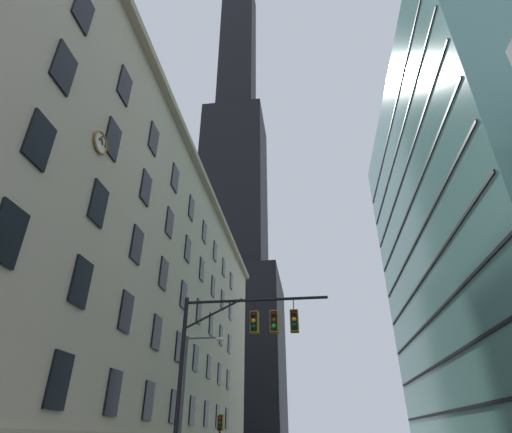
{
  "coord_description": "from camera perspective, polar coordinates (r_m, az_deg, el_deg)",
  "views": [
    {
      "loc": [
        -0.64,
        -13.33,
        1.89
      ],
      "look_at": [
        -3.83,
        10.47,
        15.24
      ],
      "focal_mm": 28.15,
      "sensor_mm": 36.0,
      "label": 1
    }
  ],
  "objects": [
    {
      "name": "traffic_signal_mast",
      "position": [
        19.68,
        -1.53,
        -17.05
      ],
      "size": [
        7.15,
        0.63,
        7.94
      ],
      "color": "black",
      "rests_on": "sidewalk_left"
    },
    {
      "name": "street_lamppost",
      "position": [
        26.6,
        -9.47,
        -22.77
      ],
      "size": [
        2.46,
        0.32,
        7.51
      ],
      "color": "#47474C",
      "rests_on": "sidewalk_left"
    },
    {
      "name": "traffic_light_far_left",
      "position": [
        31.59,
        -5.1,
        -27.45
      ],
      "size": [
        0.4,
        0.63,
        3.26
      ],
      "color": "black",
      "rests_on": "sidewalk_left"
    },
    {
      "name": "glass_office_midrise",
      "position": [
        48.75,
        31.33,
        -1.6
      ],
      "size": [
        17.21,
        38.25,
        41.84
      ],
      "color": "slate",
      "rests_on": "ground"
    },
    {
      "name": "station_building",
      "position": [
        40.82,
        -16.69,
        -11.62
      ],
      "size": [
        12.66,
        56.59,
        26.67
      ],
      "color": "#BCAF93",
      "rests_on": "ground"
    },
    {
      "name": "dark_skyscraper",
      "position": [
        111.6,
        -3.35,
        -1.38
      ],
      "size": [
        25.61,
        25.61,
        182.0
      ],
      "color": "black",
      "rests_on": "ground"
    }
  ]
}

